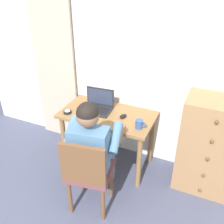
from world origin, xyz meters
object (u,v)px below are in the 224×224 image
Objects in this scene: chair at (88,172)px; person_seated at (93,145)px; computer_mouse at (123,116)px; dresser at (210,147)px; desk_clock at (67,112)px; coffee_mug at (139,124)px; desk at (108,122)px; laptop at (98,105)px.

person_seated is (-0.03, 0.18, 0.18)m from chair.
dresser is at bearing 21.53° from computer_mouse.
desk_clock is 0.75× the size of coffee_mug.
coffee_mug is at bearing -17.05° from desk.
person_seated is 13.52× the size of desk_clock.
computer_mouse is (0.09, 0.54, 0.05)m from person_seated.
desk_clock is at bearing -141.78° from laptop.
laptop reaches higher than desk.
desk is 3.01× the size of laptop.
desk is at bearing 99.97° from chair.
chair is at bearing -141.23° from dresser.
computer_mouse is (0.19, -0.00, 0.14)m from desk.
desk is 0.56m from person_seated.
chair is at bearing -44.82° from desk_clock.
person_seated reaches higher than coffee_mug.
computer_mouse is at bearing 151.51° from coffee_mug.
computer_mouse reaches higher than desk.
desk is 1.15m from dresser.
laptop is at bearing -172.59° from computer_mouse.
computer_mouse is at bearing 15.42° from desk_clock.
person_seated is at bearing 98.76° from chair.
desk is 0.74m from chair.
person_seated is 12.17× the size of computer_mouse.
chair reaches higher than coffee_mug.
person_seated reaches higher than dresser.
person_seated is 3.42× the size of laptop.
computer_mouse is (-0.95, -0.10, 0.19)m from dresser.
laptop reaches higher than computer_mouse.
desk is 0.98× the size of dresser.
chair is 0.86m from laptop.
person_seated is 0.53m from coffee_mug.
coffee_mug is at bearing 3.04° from desk_clock.
laptop is at bearing 109.56° from chair.
computer_mouse is at bearing -8.29° from laptop.
dresser is 12.15× the size of desk_clock.
person_seated is at bearing -67.34° from laptop.
dresser reaches higher than laptop.
chair is 0.74× the size of person_seated.
laptop reaches higher than desk_clock.
laptop is 0.36m from desk_clock.
desk_clock is (-0.28, -0.22, -0.04)m from laptop.
dresser is 0.90× the size of person_seated.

